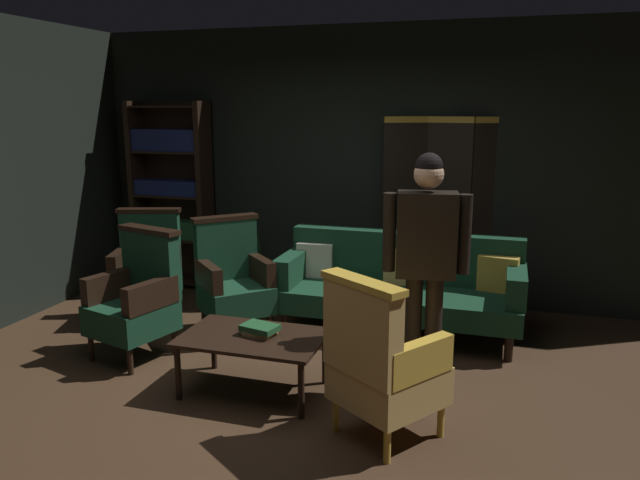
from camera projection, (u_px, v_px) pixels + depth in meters
The scene contains 14 objects.
ground_plane at pixel (287, 393), 4.34m from camera, with size 10.00×10.00×0.00m, color #3D2819.
back_wall at pixel (367, 165), 6.32m from camera, with size 7.20×0.10×2.80m, color black.
folding_screen at pixel (491, 211), 6.01m from camera, with size 2.12×0.56×1.90m.
bookshelf at pixel (172, 190), 6.77m from camera, with size 0.90×0.32×2.05m.
velvet_couch at pixel (400, 283), 5.44m from camera, with size 2.12×0.78×0.88m.
coffee_table at pixel (253, 342), 4.29m from camera, with size 1.00×0.64×0.42m.
armchair_gilt_accent at pixel (381, 363), 3.66m from camera, with size 0.80×0.80×1.04m.
armchair_wing_left at pixel (137, 298), 4.90m from camera, with size 0.71×0.71×1.04m.
armchair_wing_right at pixel (233, 280), 5.41m from camera, with size 0.82×0.82×1.04m.
armchair_wing_far at pixel (148, 268), 5.79m from camera, with size 0.73×0.73×1.04m.
standing_figure at pixel (426, 253), 4.14m from camera, with size 0.58×0.27×1.70m.
potted_plant at pixel (236, 257), 6.26m from camera, with size 0.54×0.54×0.83m.
book_tan_leather at pixel (260, 333), 4.30m from camera, with size 0.20×0.17×0.03m, color #9E7A47.
book_green_cloth at pixel (260, 328), 4.29m from camera, with size 0.25×0.17×0.04m, color #1E4C28.
Camera 1 is at (1.40, -3.75, 2.00)m, focal length 34.22 mm.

